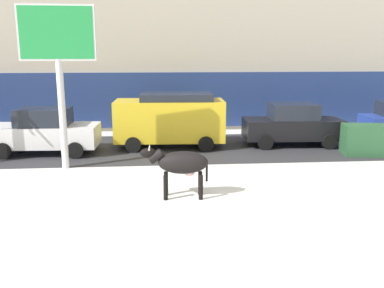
{
  "coord_description": "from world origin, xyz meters",
  "views": [
    {
      "loc": [
        -1.52,
        -9.81,
        4.06
      ],
      "look_at": [
        -0.42,
        3.52,
        1.1
      ],
      "focal_mm": 39.42,
      "sensor_mm": 36.0,
      "label": 1
    }
  ],
  "objects_px": {
    "car_black_sedan": "(292,125)",
    "pedestrian_near_billboard": "(142,117)",
    "billboard": "(58,43)",
    "car_white_sedan": "(45,131)",
    "dumpster": "(365,140)",
    "pedestrian_by_cars": "(129,117)",
    "cow_black": "(181,163)",
    "car_yellow_van": "(170,119)"
  },
  "relations": [
    {
      "from": "cow_black",
      "to": "dumpster",
      "type": "distance_m",
      "value": 8.83
    },
    {
      "from": "car_yellow_van",
      "to": "dumpster",
      "type": "bearing_deg",
      "value": -14.71
    },
    {
      "from": "car_yellow_van",
      "to": "pedestrian_by_cars",
      "type": "bearing_deg",
      "value": 124.82
    },
    {
      "from": "pedestrian_by_cars",
      "to": "pedestrian_near_billboard",
      "type": "bearing_deg",
      "value": 0.0
    },
    {
      "from": "cow_black",
      "to": "car_white_sedan",
      "type": "distance_m",
      "value": 7.67
    },
    {
      "from": "billboard",
      "to": "pedestrian_by_cars",
      "type": "relative_size",
      "value": 3.21
    },
    {
      "from": "pedestrian_near_billboard",
      "to": "dumpster",
      "type": "bearing_deg",
      "value": -28.14
    },
    {
      "from": "dumpster",
      "to": "car_black_sedan",
      "type": "bearing_deg",
      "value": 140.22
    },
    {
      "from": "cow_black",
      "to": "car_black_sedan",
      "type": "distance_m",
      "value": 8.29
    },
    {
      "from": "pedestrian_near_billboard",
      "to": "billboard",
      "type": "bearing_deg",
      "value": -113.06
    },
    {
      "from": "car_white_sedan",
      "to": "cow_black",
      "type": "bearing_deg",
      "value": -47.96
    },
    {
      "from": "car_white_sedan",
      "to": "dumpster",
      "type": "bearing_deg",
      "value": -5.59
    },
    {
      "from": "cow_black",
      "to": "dumpster",
      "type": "height_order",
      "value": "cow_black"
    },
    {
      "from": "car_black_sedan",
      "to": "pedestrian_near_billboard",
      "type": "distance_m",
      "value": 7.24
    },
    {
      "from": "billboard",
      "to": "pedestrian_near_billboard",
      "type": "relative_size",
      "value": 3.21
    },
    {
      "from": "billboard",
      "to": "cow_black",
      "type": "bearing_deg",
      "value": -41.02
    },
    {
      "from": "car_black_sedan",
      "to": "pedestrian_near_billboard",
      "type": "height_order",
      "value": "car_black_sedan"
    },
    {
      "from": "billboard",
      "to": "car_white_sedan",
      "type": "distance_m",
      "value": 4.3
    },
    {
      "from": "car_black_sedan",
      "to": "billboard",
      "type": "bearing_deg",
      "value": -161.78
    },
    {
      "from": "car_white_sedan",
      "to": "pedestrian_near_billboard",
      "type": "bearing_deg",
      "value": 43.64
    },
    {
      "from": "car_white_sedan",
      "to": "pedestrian_near_billboard",
      "type": "relative_size",
      "value": 2.47
    },
    {
      "from": "pedestrian_near_billboard",
      "to": "car_yellow_van",
      "type": "bearing_deg",
      "value": -64.82
    },
    {
      "from": "car_white_sedan",
      "to": "car_black_sedan",
      "type": "bearing_deg",
      "value": 3.89
    },
    {
      "from": "car_black_sedan",
      "to": "pedestrian_by_cars",
      "type": "height_order",
      "value": "car_black_sedan"
    },
    {
      "from": "car_white_sedan",
      "to": "dumpster",
      "type": "height_order",
      "value": "car_white_sedan"
    },
    {
      "from": "billboard",
      "to": "pedestrian_near_billboard",
      "type": "distance_m",
      "value": 7.25
    },
    {
      "from": "pedestrian_near_billboard",
      "to": "car_black_sedan",
      "type": "bearing_deg",
      "value": -23.26
    },
    {
      "from": "car_white_sedan",
      "to": "pedestrian_by_cars",
      "type": "distance_m",
      "value": 4.73
    },
    {
      "from": "car_yellow_van",
      "to": "pedestrian_near_billboard",
      "type": "xyz_separation_m",
      "value": [
        -1.32,
        2.8,
        -0.36
      ]
    },
    {
      "from": "cow_black",
      "to": "billboard",
      "type": "distance_m",
      "value": 6.14
    },
    {
      "from": "pedestrian_by_cars",
      "to": "dumpster",
      "type": "relative_size",
      "value": 1.02
    },
    {
      "from": "car_white_sedan",
      "to": "pedestrian_by_cars",
      "type": "relative_size",
      "value": 2.47
    },
    {
      "from": "car_yellow_van",
      "to": "pedestrian_by_cars",
      "type": "xyz_separation_m",
      "value": [
        -1.95,
        2.8,
        -0.36
      ]
    },
    {
      "from": "billboard",
      "to": "pedestrian_near_billboard",
      "type": "bearing_deg",
      "value": 66.94
    },
    {
      "from": "cow_black",
      "to": "dumpster",
      "type": "relative_size",
      "value": 1.12
    },
    {
      "from": "car_yellow_van",
      "to": "pedestrian_by_cars",
      "type": "height_order",
      "value": "car_yellow_van"
    },
    {
      "from": "billboard",
      "to": "pedestrian_by_cars",
      "type": "bearing_deg",
      "value": 72.33
    },
    {
      "from": "cow_black",
      "to": "car_white_sedan",
      "type": "relative_size",
      "value": 0.45
    },
    {
      "from": "cow_black",
      "to": "pedestrian_by_cars",
      "type": "distance_m",
      "value": 9.48
    },
    {
      "from": "car_black_sedan",
      "to": "dumpster",
      "type": "distance_m",
      "value": 3.07
    },
    {
      "from": "cow_black",
      "to": "pedestrian_by_cars",
      "type": "xyz_separation_m",
      "value": [
        -2.02,
        9.26,
        -0.11
      ]
    },
    {
      "from": "cow_black",
      "to": "dumpster",
      "type": "bearing_deg",
      "value": 30.27
    }
  ]
}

